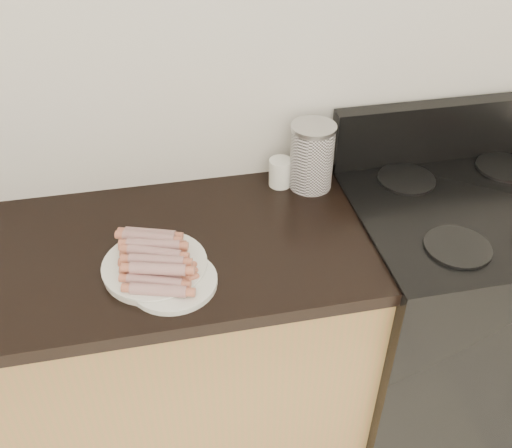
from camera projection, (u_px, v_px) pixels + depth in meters
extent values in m
cube|color=silver|center=(201.00, 58.00, 1.59)|extent=(4.00, 0.04, 2.60)
cube|color=olive|center=(6.00, 384.00, 1.77)|extent=(2.20, 0.59, 0.86)
cube|color=black|center=(450.00, 312.00, 1.98)|extent=(0.76, 0.65, 0.90)
cube|color=black|center=(482.00, 206.00, 1.70)|extent=(0.76, 0.65, 0.01)
cube|color=black|center=(446.00, 130.00, 1.86)|extent=(0.76, 0.06, 0.20)
cylinder|color=black|center=(458.00, 247.00, 1.54)|extent=(0.18, 0.18, 0.01)
cylinder|color=black|center=(406.00, 179.00, 1.80)|extent=(0.18, 0.18, 0.01)
cylinder|color=black|center=(504.00, 167.00, 1.85)|extent=(0.18, 0.18, 0.01)
cylinder|color=white|center=(155.00, 267.00, 1.48)|extent=(0.29, 0.29, 0.02)
cylinder|color=silver|center=(173.00, 282.00, 1.44)|extent=(0.29, 0.29, 0.02)
cylinder|color=maroon|center=(157.00, 290.00, 1.38)|extent=(0.14, 0.08, 0.03)
cylinder|color=maroon|center=(156.00, 281.00, 1.41)|extent=(0.14, 0.08, 0.03)
cylinder|color=maroon|center=(155.00, 273.00, 1.43)|extent=(0.14, 0.08, 0.03)
cylinder|color=maroon|center=(154.00, 264.00, 1.46)|extent=(0.14, 0.08, 0.03)
cylinder|color=maroon|center=(154.00, 256.00, 1.48)|extent=(0.14, 0.08, 0.03)
cylinder|color=maroon|center=(153.00, 249.00, 1.50)|extent=(0.14, 0.08, 0.03)
cylinder|color=maroon|center=(152.00, 241.00, 1.53)|extent=(0.14, 0.08, 0.03)
cylinder|color=maroon|center=(152.00, 234.00, 1.55)|extent=(0.14, 0.08, 0.03)
cylinder|color=maroon|center=(155.00, 269.00, 1.40)|extent=(0.14, 0.08, 0.03)
cylinder|color=maroon|center=(154.00, 261.00, 1.43)|extent=(0.14, 0.08, 0.03)
cylinder|color=maroon|center=(153.00, 253.00, 1.45)|extent=(0.14, 0.08, 0.03)
cylinder|color=maroon|center=(152.00, 245.00, 1.48)|extent=(0.14, 0.08, 0.03)
cylinder|color=maroon|center=(152.00, 237.00, 1.50)|extent=(0.14, 0.08, 0.03)
cylinder|color=#B06B2B|center=(174.00, 283.00, 1.41)|extent=(0.12, 0.04, 0.02)
cylinder|color=#B06B2B|center=(173.00, 277.00, 1.43)|extent=(0.12, 0.04, 0.02)
cylinder|color=#B06B2B|center=(172.00, 271.00, 1.45)|extent=(0.12, 0.04, 0.02)
cylinder|color=silver|center=(312.00, 158.00, 1.74)|extent=(0.13, 0.13, 0.20)
cylinder|color=silver|center=(314.00, 127.00, 1.67)|extent=(0.14, 0.14, 0.01)
cylinder|color=white|center=(280.00, 172.00, 1.78)|extent=(0.09, 0.09, 0.09)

